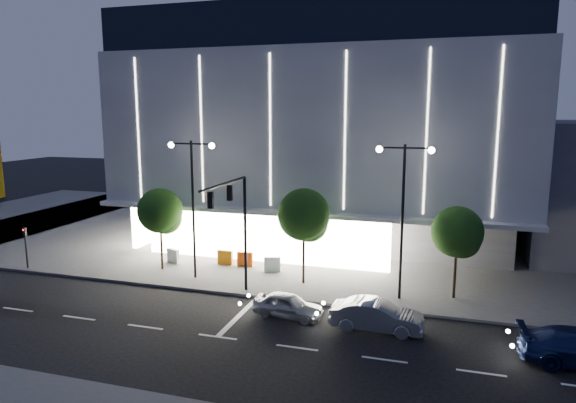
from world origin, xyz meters
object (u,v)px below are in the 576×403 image
(tree_mid, at_px, (304,218))
(car_lead, at_px, (288,305))
(tree_right, at_px, (458,235))
(barrier_a, at_px, (225,257))
(traffic_mast, at_px, (235,215))
(barrier_d, at_px, (272,264))
(car_second, at_px, (377,316))
(barrier_b, at_px, (173,256))
(street_lamp_east, at_px, (403,199))
(ped_signal_far, at_px, (26,243))
(barrier_c, at_px, (245,259))
(tree_left, at_px, (161,213))
(street_lamp_west, at_px, (193,189))

(tree_mid, bearing_deg, car_lead, -84.27)
(tree_right, distance_m, barrier_a, 15.85)
(traffic_mast, distance_m, barrier_d, 6.87)
(car_second, height_order, barrier_a, car_second)
(barrier_b, distance_m, barrier_d, 7.41)
(street_lamp_east, relative_size, car_second, 1.97)
(barrier_b, bearing_deg, tree_right, 17.90)
(street_lamp_east, bearing_deg, car_lead, -142.75)
(traffic_mast, bearing_deg, car_lead, -22.74)
(ped_signal_far, height_order, barrier_c, ped_signal_far)
(street_lamp_east, xyz_separation_m, tree_right, (3.03, 1.02, -2.07))
(street_lamp_east, height_order, tree_mid, street_lamp_east)
(car_second, bearing_deg, barrier_c, 53.72)
(barrier_b, distance_m, barrier_c, 5.25)
(tree_right, xyz_separation_m, barrier_b, (-19.04, 1.49, -3.23))
(car_second, xyz_separation_m, barrier_c, (-10.07, 7.68, -0.10))
(tree_mid, relative_size, car_lead, 1.62)
(car_lead, distance_m, barrier_a, 10.09)
(traffic_mast, xyz_separation_m, barrier_c, (-1.82, 5.88, -4.38))
(traffic_mast, relative_size, car_second, 1.55)
(tree_left, relative_size, tree_right, 1.04)
(ped_signal_far, xyz_separation_m, tree_left, (9.03, 2.52, 2.15))
(tree_right, height_order, car_second, tree_right)
(traffic_mast, distance_m, ped_signal_far, 16.35)
(barrier_a, xyz_separation_m, barrier_c, (1.51, -0.02, 0.00))
(barrier_c, relative_size, barrier_d, 1.00)
(street_lamp_east, distance_m, barrier_b, 17.06)
(street_lamp_east, relative_size, barrier_c, 8.18)
(street_lamp_west, bearing_deg, tree_right, 3.64)
(tree_left, xyz_separation_m, barrier_c, (5.16, 2.20, -3.38))
(tree_right, bearing_deg, tree_left, 180.00)
(traffic_mast, height_order, barrier_a, traffic_mast)
(tree_right, bearing_deg, barrier_c, 170.97)
(car_lead, height_order, barrier_b, car_lead)
(street_lamp_west, xyz_separation_m, ped_signal_far, (-12.00, -1.50, -4.07))
(tree_right, height_order, car_lead, tree_right)
(traffic_mast, distance_m, tree_left, 7.95)
(barrier_b, relative_size, barrier_c, 1.00)
(street_lamp_west, height_order, tree_mid, street_lamp_west)
(tree_right, height_order, barrier_b, tree_right)
(street_lamp_east, bearing_deg, barrier_b, 171.08)
(street_lamp_east, distance_m, ped_signal_far, 25.37)
(tree_mid, xyz_separation_m, barrier_a, (-6.35, 2.22, -3.68))
(car_lead, relative_size, barrier_d, 3.45)
(street_lamp_west, height_order, car_second, street_lamp_west)
(street_lamp_east, height_order, barrier_a, street_lamp_east)
(street_lamp_east, xyz_separation_m, barrier_a, (-12.33, 3.24, -5.31))
(traffic_mast, xyz_separation_m, car_second, (8.26, -1.80, -4.27))
(traffic_mast, relative_size, tree_left, 1.24)
(tree_mid, bearing_deg, tree_right, -0.00)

